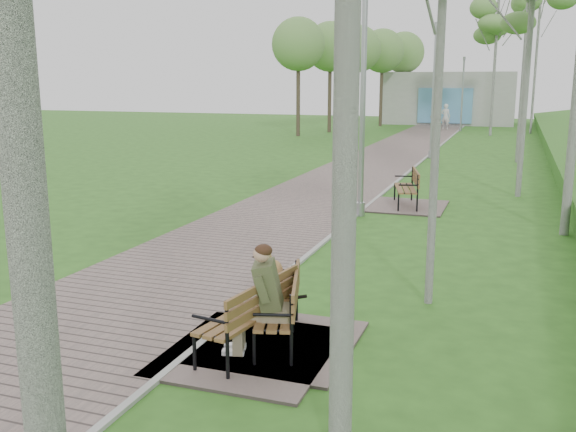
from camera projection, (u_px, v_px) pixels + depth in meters
name	position (u px, v px, depth m)	size (l,w,h in m)	color
walkway	(359.00, 172.00, 23.81)	(3.50, 67.00, 0.04)	#6C5C57
kerb	(406.00, 174.00, 23.24)	(0.10, 67.00, 0.05)	#999993
building_north	(449.00, 98.00, 50.51)	(10.00, 5.20, 4.00)	#9E9E99
bench_main	(272.00, 311.00, 8.22)	(1.88, 2.09, 1.64)	#6C5C57
bench_second	(247.00, 336.00, 8.01)	(1.99, 2.21, 1.22)	#6C5C57
bench_third	(405.00, 198.00, 17.32)	(2.04, 2.27, 1.25)	#6C5C57
lamp_post_second	(363.00, 105.00, 15.66)	(0.23, 0.23, 5.95)	#929499
lamp_post_third	(434.00, 96.00, 27.66)	(0.22, 0.22, 5.78)	#929499
lamp_post_far	(462.00, 97.00, 42.93)	(0.19, 0.19, 4.90)	#929499
pedestrian_near	(446.00, 117.00, 44.55)	(0.65, 0.43, 1.78)	silver
pedestrian_far	(436.00, 118.00, 43.63)	(0.83, 0.64, 1.70)	#9F948A
birch_distant_a	(497.00, 22.00, 38.46)	(2.88, 2.88, 8.65)	silver
birch_distant_b	(540.00, 15.00, 39.79)	(2.80, 2.80, 9.36)	silver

